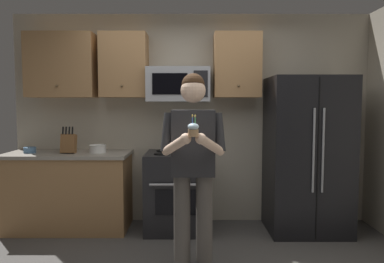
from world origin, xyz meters
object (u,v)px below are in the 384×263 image
Objects in this scene: microwave at (179,85)px; cupcake at (193,129)px; oven_range at (178,191)px; knife_block at (69,143)px; person at (193,160)px; bowl_small_colored at (30,150)px; bowl_large_white at (98,149)px; refrigerator at (307,155)px.

cupcake is at bearing -83.44° from microwave.
knife_block reaches higher than oven_range.
microwave is 1.38m from person.
cupcake reaches higher than knife_block.
person is 10.13× the size of cupcake.
bowl_large_white is at bearing 1.28° from bowl_small_colored.
person is (1.45, -1.01, -0.04)m from knife_block.
knife_block reaches higher than bowl_large_white.
refrigerator reaches higher than bowl_large_white.
bowl_large_white reaches higher than oven_range.
knife_block is at bearing 179.80° from refrigerator.
microwave is 1.21m from bowl_large_white.
person is (0.17, -1.16, -0.72)m from microwave.
refrigerator is 12.44× the size of bowl_small_colored.
oven_range is at bearing -90.02° from microwave.
knife_block is at bearing 145.01° from person.
microwave reaches higher than knife_block.
refrigerator is 3.24m from bowl_small_colored.
person is at bearing -43.21° from bowl_large_white.
cupcake is (1.12, -1.38, 0.32)m from bowl_large_white.
knife_block is 0.34m from bowl_large_white.
cupcake is (1.91, -1.36, 0.34)m from bowl_small_colored.
person is (1.12, -1.05, 0.03)m from bowl_large_white.
microwave is at bearing 98.40° from person.
cupcake is (0.17, -1.37, 0.83)m from oven_range.
microwave is 0.41× the size of refrigerator.
oven_range is at bearing -0.57° from bowl_large_white.
knife_block is 1.99m from cupcake.
bowl_large_white is 1.38× the size of bowl_small_colored.
knife_block is 1.84× the size of cupcake.
oven_range is 1.56m from refrigerator.
bowl_small_colored reaches higher than oven_range.
cupcake is (0.17, -1.49, -0.43)m from microwave.
refrigerator is 1.02× the size of person.
microwave is 0.42× the size of person.
refrigerator is 2.78m from knife_block.
knife_block is at bearing -178.68° from oven_range.
person is (1.91, -1.03, 0.04)m from bowl_small_colored.
refrigerator is (1.50, -0.16, -0.82)m from microwave.
microwave is at bearing 6.61° from bowl_large_white.
person reaches higher than oven_range.
microwave is 1.56m from cupcake.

